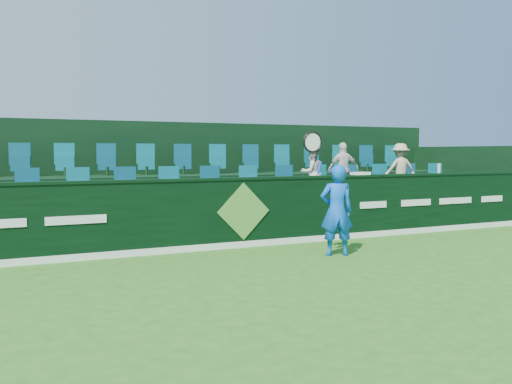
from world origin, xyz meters
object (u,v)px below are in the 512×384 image
tennis_player (336,209)px  spectator_middle (343,169)px  towel (360,173)px  spectator_left (312,173)px  drinks_bottle (439,168)px  spectator_right (400,169)px

tennis_player → spectator_middle: size_ratio=1.77×
spectator_middle → towel: spectator_middle is taller
tennis_player → spectator_left: size_ratio=1.96×
towel → tennis_player: bearing=-136.9°
towel → drinks_bottle: size_ratio=1.68×
spectator_middle → towel: size_ratio=3.38×
drinks_bottle → spectator_middle: bearing=149.4°
spectator_left → drinks_bottle: 2.99m
spectator_right → drinks_bottle: spectator_right is taller
spectator_right → towel: size_ratio=3.35×
towel → drinks_bottle: bearing=0.0°
tennis_player → spectator_middle: bearing=52.9°
tennis_player → drinks_bottle: tennis_player is taller
towel → drinks_bottle: drinks_bottle is taller
spectator_middle → drinks_bottle: 2.20m
spectator_right → towel: 2.33m
tennis_player → spectator_left: tennis_player is taller
tennis_player → spectator_right: 4.69m
spectator_left → spectator_middle: spectator_middle is taller
spectator_right → towel: (-2.05, -1.12, -0.05)m
tennis_player → towel: tennis_player is taller
spectator_middle → towel: bearing=86.5°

